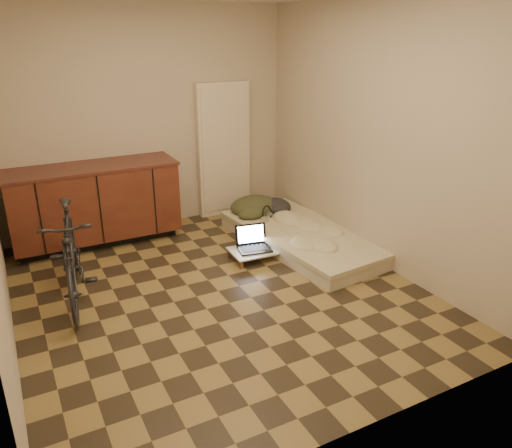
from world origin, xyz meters
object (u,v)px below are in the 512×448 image
laptop (253,244)px  lap_desk (258,250)px  bicycle (70,251)px  futon (303,237)px

laptop → lap_desk: bearing=-44.1°
bicycle → laptop: bicycle is taller
bicycle → laptop: 1.88m
bicycle → lap_desk: 1.92m
bicycle → lap_desk: size_ratio=2.44×
futon → lap_desk: size_ratio=3.51×
futon → lap_desk: 0.62m
bicycle → futon: size_ratio=0.70×
futon → laptop: 0.66m
futon → lap_desk: bearing=-178.6°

